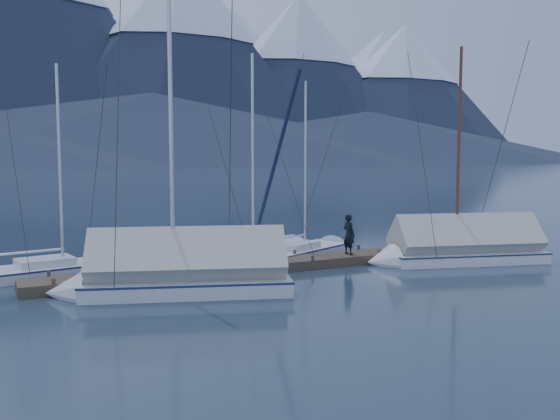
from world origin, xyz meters
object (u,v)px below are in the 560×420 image
(sailboat_open_right, at_px, (311,251))
(sailboat_open_mid, at_px, (261,253))
(sailboat_covered_near, at_px, (452,251))
(sailboat_covered_far, at_px, (169,277))
(sailboat_open_left, at_px, (75,269))
(person, at_px, (349,234))

(sailboat_open_right, bearing_deg, sailboat_open_mid, 166.50)
(sailboat_covered_near, distance_m, sailboat_covered_far, 11.51)
(sailboat_open_mid, relative_size, sailboat_open_right, 1.14)
(sailboat_open_mid, distance_m, sailboat_covered_far, 7.20)
(sailboat_covered_far, bearing_deg, sailboat_open_left, 114.07)
(sailboat_open_left, bearing_deg, sailboat_covered_far, -65.93)
(sailboat_open_mid, relative_size, sailboat_covered_far, 0.88)
(sailboat_covered_near, bearing_deg, sailboat_open_left, 161.57)
(sailboat_open_left, height_order, sailboat_covered_far, sailboat_covered_far)
(sailboat_open_right, xyz_separation_m, person, (0.34, -2.40, 0.99))
(sailboat_covered_far, bearing_deg, person, 13.51)
(sailboat_open_left, distance_m, sailboat_open_mid, 7.45)
(sailboat_open_mid, bearing_deg, sailboat_open_left, -178.95)
(sailboat_open_mid, xyz_separation_m, person, (2.42, -2.90, 0.97))
(sailboat_open_right, bearing_deg, sailboat_covered_far, -150.18)
(sailboat_covered_near, relative_size, sailboat_covered_far, 0.90)
(sailboat_open_mid, height_order, person, sailboat_open_mid)
(sailboat_covered_far, bearing_deg, sailboat_open_mid, 41.61)
(sailboat_open_mid, distance_m, sailboat_covered_near, 7.71)
(sailboat_open_mid, bearing_deg, person, -50.13)
(person, bearing_deg, sailboat_open_left, 64.38)
(sailboat_covered_near, relative_size, person, 5.87)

